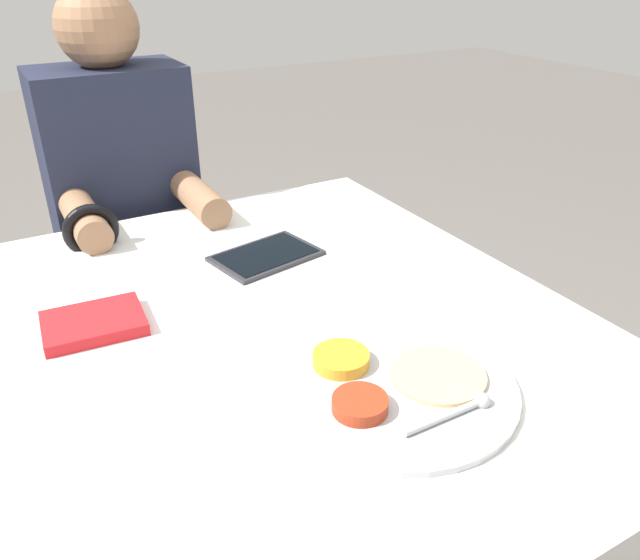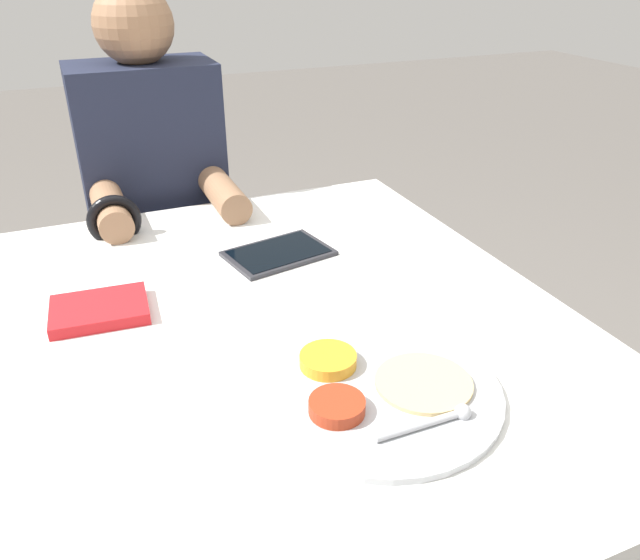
# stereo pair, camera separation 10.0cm
# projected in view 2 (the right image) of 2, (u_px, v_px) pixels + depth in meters

# --- Properties ---
(dining_table) EXTENTS (1.06, 1.10, 0.71)m
(dining_table) POSITION_uv_depth(u_px,v_px,m) (251.00, 488.00, 1.16)
(dining_table) COLOR silver
(dining_table) RESTS_ON ground_plane
(thali_tray) EXTENTS (0.33, 0.33, 0.03)m
(thali_tray) POSITION_uv_depth(u_px,v_px,m) (377.00, 389.00, 0.84)
(thali_tray) COLOR #B7BABF
(thali_tray) RESTS_ON dining_table
(red_notebook) EXTENTS (0.16, 0.13, 0.02)m
(red_notebook) POSITION_uv_depth(u_px,v_px,m) (100.00, 310.00, 1.02)
(red_notebook) COLOR silver
(red_notebook) RESTS_ON dining_table
(tablet_device) EXTENTS (0.22, 0.17, 0.01)m
(tablet_device) POSITION_uv_depth(u_px,v_px,m) (279.00, 253.00, 1.22)
(tablet_device) COLOR #28282D
(tablet_device) RESTS_ON dining_table
(person_diner) EXTENTS (0.34, 0.42, 1.18)m
(person_diner) POSITION_uv_depth(u_px,v_px,m) (163.00, 243.00, 1.62)
(person_diner) COLOR black
(person_diner) RESTS_ON ground_plane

